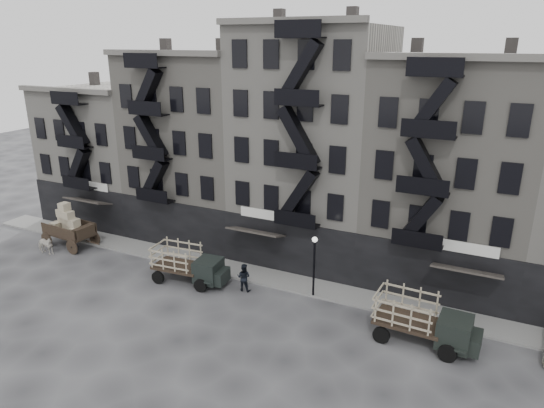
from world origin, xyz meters
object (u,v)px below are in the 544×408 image
at_px(horse, 45,245).
at_px(pedestrian_mid, 244,277).
at_px(wagon, 67,222).
at_px(pedestrian_west, 75,244).
at_px(stake_truck_east, 423,317).
at_px(stake_truck_west, 188,262).

relative_size(horse, pedestrian_mid, 0.92).
relative_size(wagon, pedestrian_west, 2.65).
height_order(horse, pedestrian_mid, pedestrian_mid).
bearing_deg(horse, stake_truck_east, -90.30).
xyz_separation_m(wagon, stake_truck_west, (12.51, -0.98, -0.56)).
relative_size(stake_truck_east, pedestrian_mid, 2.95).
xyz_separation_m(horse, pedestrian_mid, (16.96, 1.70, 0.22)).
height_order(stake_truck_west, pedestrian_mid, stake_truck_west).
distance_m(pedestrian_west, pedestrian_mid, 14.94).
bearing_deg(wagon, pedestrian_west, -26.40).
bearing_deg(wagon, stake_truck_west, -0.18).
xyz_separation_m(pedestrian_west, pedestrian_mid, (14.93, 0.59, 0.13)).
distance_m(horse, pedestrian_west, 2.32).
bearing_deg(pedestrian_mid, wagon, -9.12).
xyz_separation_m(stake_truck_east, pedestrian_west, (-26.74, 0.36, -0.77)).
xyz_separation_m(stake_truck_east, pedestrian_mid, (-11.81, 0.94, -0.64)).
height_order(wagon, stake_truck_west, wagon).
height_order(stake_truck_east, pedestrian_west, stake_truck_east).
relative_size(stake_truck_east, pedestrian_west, 3.39).
bearing_deg(horse, pedestrian_mid, -86.09).
bearing_deg(pedestrian_west, stake_truck_west, -27.88).
bearing_deg(wagon, horse, -95.90).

